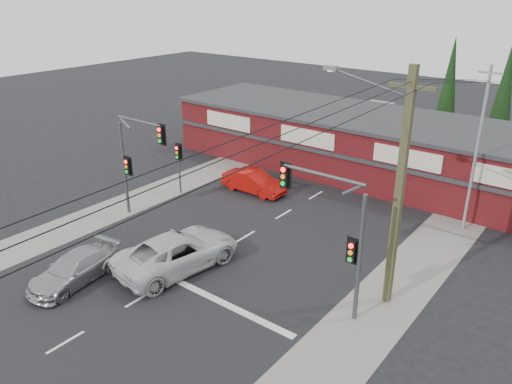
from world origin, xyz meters
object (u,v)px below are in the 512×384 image
Objects in this scene: silver_suv at (74,269)px; utility_pole at (397,184)px; white_suv at (178,251)px; shop_building at (348,140)px; red_sedan at (254,182)px.

utility_pole is (11.77, 7.36, 4.74)m from silver_suv.
silver_suv is (-2.82, -3.78, -0.20)m from white_suv.
shop_building is 2.73× the size of utility_pole.
silver_suv is at bearing 179.82° from red_sedan.
shop_building is (2.54, 7.90, 1.41)m from red_sedan.
white_suv is at bearing -158.17° from utility_pole.
shop_building is at bearing 123.76° from utility_pole.
shop_building is (-0.42, 17.58, 1.27)m from white_suv.
utility_pole is at bearing -56.24° from shop_building.
shop_building is at bearing -18.52° from red_sedan.
red_sedan is (-0.13, 13.46, 0.06)m from silver_suv.
utility_pole is (8.94, 3.58, 4.54)m from white_suv.
white_suv reaches higher than red_sedan.
silver_suv is at bearing -147.97° from utility_pole.
shop_building reaches higher than silver_suv.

